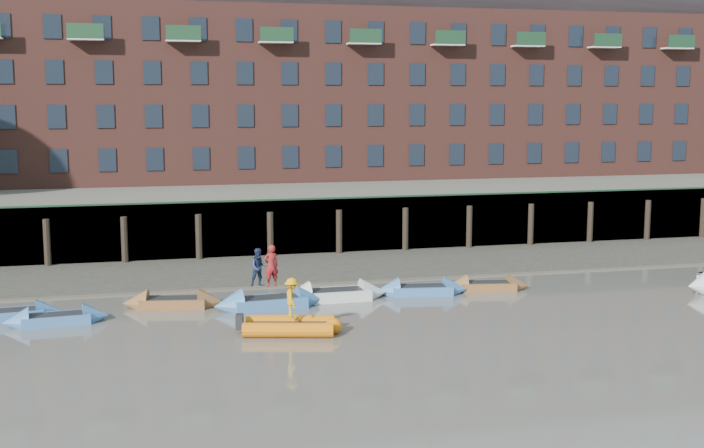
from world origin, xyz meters
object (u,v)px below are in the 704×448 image
object	(u,v)px
rowboat_6	(488,286)
rowboat_1	(56,319)
rowboat_0	(9,315)
person_rower_a	(271,266)
rowboat_3	(269,302)
person_rower_b	(259,267)
rib_tender	(293,326)
rowboat_5	(421,290)
person_rib_crew	(292,298)
rowboat_4	(336,295)
rowboat_2	(173,303)

from	to	relation	value
rowboat_6	rowboat_1	bearing A→B (deg)	-165.41
rowboat_0	person_rower_a	distance (m)	10.86
rowboat_3	rowboat_0	bearing A→B (deg)	171.89
rowboat_1	person_rower_b	world-z (taller)	person_rower_b
rib_tender	person_rower_a	bearing A→B (deg)	106.48
rowboat_5	person_rib_crew	distance (m)	8.78
rib_tender	person_rower_b	distance (m)	4.74
rowboat_3	rowboat_1	bearing A→B (deg)	178.80
person_rower_b	person_rib_crew	size ratio (longest dim) A/B	1.06
rowboat_0	person_rib_crew	world-z (taller)	person_rib_crew
person_rower_a	rowboat_5	bearing A→B (deg)	174.70
rowboat_0	rowboat_4	bearing A→B (deg)	-5.33
rib_tender	person_rib_crew	size ratio (longest dim) A/B	2.47
rowboat_0	rowboat_3	bearing A→B (deg)	-9.31
rib_tender	person_rower_b	bearing A→B (deg)	112.90
rowboat_1	rowboat_6	world-z (taller)	rowboat_1
rowboat_5	person_rib_crew	bearing A→B (deg)	-135.59
rowboat_4	rib_tender	size ratio (longest dim) A/B	1.23
rowboat_4	person_rower_b	world-z (taller)	person_rower_b
rowboat_3	person_rib_crew	bearing A→B (deg)	-92.45
rowboat_3	rowboat_6	bearing A→B (deg)	0.28
rowboat_1	rowboat_5	world-z (taller)	rowboat_5
rowboat_2	person_rower_a	world-z (taller)	person_rower_a
rowboat_2	rowboat_6	xyz separation A→B (m)	(14.53, -0.06, -0.02)
rowboat_1	rowboat_3	distance (m)	8.73
rowboat_0	person_rib_crew	size ratio (longest dim) A/B	2.72
rowboat_6	person_rib_crew	bearing A→B (deg)	-142.92
rowboat_4	person_rower_a	world-z (taller)	person_rower_a
rowboat_0	person_rib_crew	distance (m)	11.92
rowboat_1	person_rib_crew	xyz separation A→B (m)	(8.93, -3.68, 1.18)
rowboat_0	person_rower_b	distance (m)	10.34
rowboat_3	person_rower_b	xyz separation A→B (m)	(-0.40, 0.17, 1.53)
rowboat_2	person_rower_b	bearing A→B (deg)	-4.80
rowboat_2	person_rib_crew	distance (m)	6.97
rowboat_1	person_rower_a	xyz separation A→B (m)	(8.81, 0.68, 1.64)
rowboat_4	rowboat_2	bearing A→B (deg)	177.17
rowboat_6	person_rower_b	size ratio (longest dim) A/B	2.48
rowboat_6	rowboat_0	bearing A→B (deg)	-168.95
rib_tender	rowboat_6	bearing A→B (deg)	41.78
rib_tender	person_rower_b	size ratio (longest dim) A/B	2.34
person_rib_crew	person_rower_b	bearing A→B (deg)	12.20
rowboat_5	rowboat_1	bearing A→B (deg)	-166.86
person_rower_b	rowboat_6	bearing A→B (deg)	-3.22
rowboat_2	rowboat_0	bearing A→B (deg)	-165.34
person_rower_a	person_rib_crew	world-z (taller)	person_rower_a
rowboat_1	person_rib_crew	size ratio (longest dim) A/B	2.66
rowboat_2	person_rower_a	bearing A→B (deg)	-4.75
rowboat_0	rowboat_1	world-z (taller)	rowboat_0
rowboat_6	rib_tender	bearing A→B (deg)	-142.95
rowboat_1	rowboat_5	size ratio (longest dim) A/B	0.95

